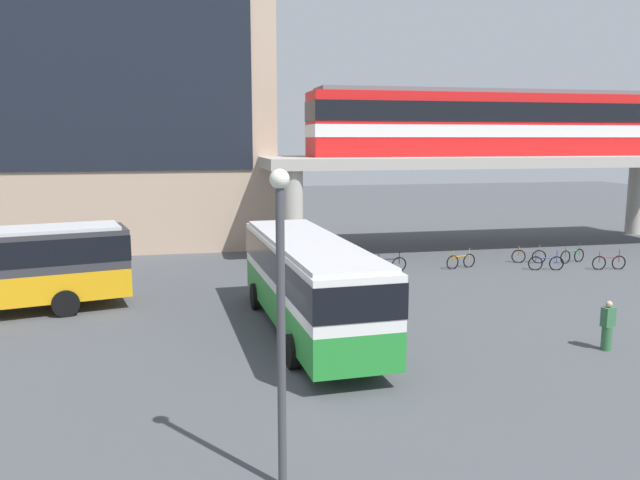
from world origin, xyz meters
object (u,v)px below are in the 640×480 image
train (493,122)px  bus_main (308,276)px  bicycle_blue (546,263)px  pedestrian_waiting_near_stop (607,327)px  station_building (31,101)px  bicycle_green (572,256)px  bicycle_red (609,263)px  bicycle_brown (529,256)px  bicycle_orange (461,261)px  bicycle_black (389,264)px

train → bus_main: bearing=-134.0°
bicycle_blue → pedestrian_waiting_near_stop: size_ratio=1.11×
station_building → bicycle_green: 33.27m
bicycle_red → bicycle_green: bearing=110.4°
train → pedestrian_waiting_near_stop: 20.15m
bicycle_brown → bicycle_blue: size_ratio=0.97×
train → bicycle_orange: size_ratio=12.63×
bicycle_blue → train: bearing=86.9°
bus_main → bicycle_green: size_ratio=6.42×
station_building → bicycle_orange: station_building is taller
station_building → bicycle_blue: bearing=-29.1°
bicycle_orange → bicycle_brown: same height
bus_main → bicycle_red: bus_main is taller
station_building → train: station_building is taller
bicycle_black → bicycle_blue: 7.92m
bus_main → bicycle_blue: (13.67, 7.62, -1.63)m
bicycle_red → bicycle_orange: bearing=165.1°
bicycle_red → pedestrian_waiting_near_stop: 13.48m
bicycle_brown → bicycle_black: (-7.94, -0.47, 0.00)m
station_building → bicycle_orange: (22.81, -13.52, -8.48)m
pedestrian_waiting_near_stop → bicycle_green: bearing=60.0°
station_building → bicycle_red: 34.76m
pedestrian_waiting_near_stop → bicycle_orange: bearing=85.7°
bicycle_orange → pedestrian_waiting_near_stop: pedestrian_waiting_near_stop is taller
train → bicycle_green: bearing=-69.2°
bicycle_brown → bicycle_red: (3.04, -2.41, 0.00)m
station_building → pedestrian_waiting_near_stop: (21.87, -26.19, -8.10)m
bicycle_black → bicycle_red: size_ratio=1.00×
train → bicycle_brown: bearing=-92.6°
bicycle_orange → bicycle_blue: size_ratio=1.00×
bus_main → bicycle_brown: size_ratio=6.51×
train → bicycle_orange: (-4.34, -5.57, -7.13)m
bus_main → bicycle_red: 18.36m
bicycle_red → pedestrian_waiting_near_stop: (-8.10, -10.76, 0.37)m
station_building → bicycle_red: size_ratio=16.23×
bicycle_brown → pedestrian_waiting_near_stop: (-5.06, -13.18, 0.37)m
bicycle_red → bicycle_blue: bearing=170.4°
bicycle_brown → bicycle_red: 3.88m
bicycle_black → bicycle_red: same height
bicycle_brown → bicycle_red: bearing=-38.4°
station_building → bicycle_blue: 31.79m
bus_main → pedestrian_waiting_near_stop: 9.59m
train → bicycle_blue: bearing=-93.1°
bus_main → bicycle_blue: bus_main is taller
bicycle_black → pedestrian_waiting_near_stop: pedestrian_waiting_near_stop is taller
train → bus_main: (-14.05, -14.55, -5.50)m
bicycle_orange → bicycle_black: size_ratio=0.98×
bicycle_brown → bicycle_blue: bearing=-94.4°
train → bicycle_black: (-8.17, -5.52, -7.13)m
bicycle_brown → train: bearing=87.4°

